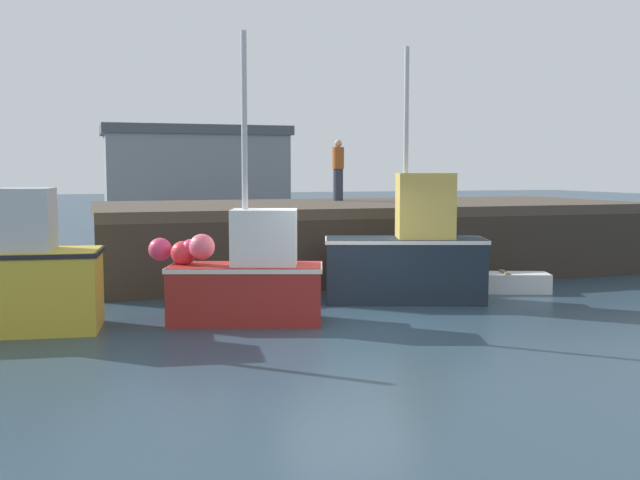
% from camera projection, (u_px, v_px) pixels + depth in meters
% --- Properties ---
extents(ground, '(120.00, 160.00, 0.10)m').
position_uv_depth(ground, '(350.00, 327.00, 13.43)').
color(ground, '#283D4C').
extents(pier, '(14.47, 6.11, 1.88)m').
position_uv_depth(pier, '(374.00, 216.00, 19.95)').
color(pier, '#473D33').
rests_on(pier, ground).
extents(fishing_boat_near_right, '(3.14, 2.03, 5.20)m').
position_uv_depth(fishing_boat_near_right, '(246.00, 277.00, 13.50)').
color(fishing_boat_near_right, maroon).
rests_on(fishing_boat_near_right, ground).
extents(fishing_boat_mid, '(3.55, 2.18, 5.27)m').
position_uv_depth(fishing_boat_mid, '(409.00, 253.00, 15.63)').
color(fishing_boat_mid, '#19232D').
rests_on(fishing_boat_mid, ground).
extents(rowboat, '(2.11, 1.32, 0.48)m').
position_uv_depth(rowboat, '(504.00, 283.00, 16.92)').
color(rowboat, silver).
rests_on(rowboat, ground).
extents(dockworker, '(0.34, 0.34, 1.77)m').
position_uv_depth(dockworker, '(338.00, 170.00, 21.63)').
color(dockworker, '#2D3342').
rests_on(dockworker, pier).
extents(warehouse, '(9.95, 4.49, 5.15)m').
position_uv_depth(warehouse, '(196.00, 174.00, 40.82)').
color(warehouse, gray).
rests_on(warehouse, ground).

